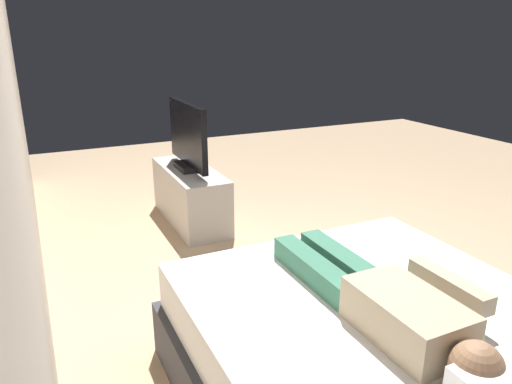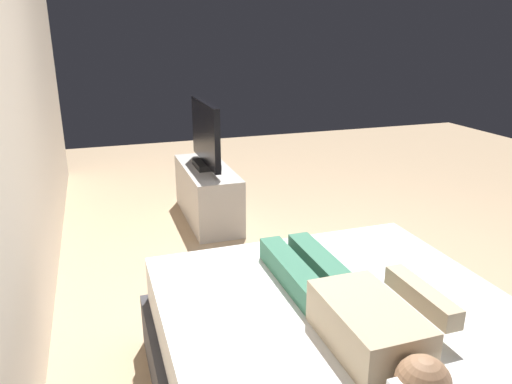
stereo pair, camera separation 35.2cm
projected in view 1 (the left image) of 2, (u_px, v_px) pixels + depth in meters
ground_plane at (339, 289)px, 3.30m from camera, size 10.00×10.00×0.00m
back_wall at (3, 88)px, 2.44m from camera, size 6.40×0.10×2.80m
bed at (391, 375)px, 2.08m from camera, size 1.93×1.60×0.54m
person at (387, 302)px, 1.98m from camera, size 1.26×0.46×0.18m
remote at (432, 280)px, 2.30m from camera, size 0.15×0.04×0.02m
tv_stand at (190, 195)px, 4.39m from camera, size 1.10×0.40×0.50m
tv at (188, 138)px, 4.22m from camera, size 0.88×0.20×0.59m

